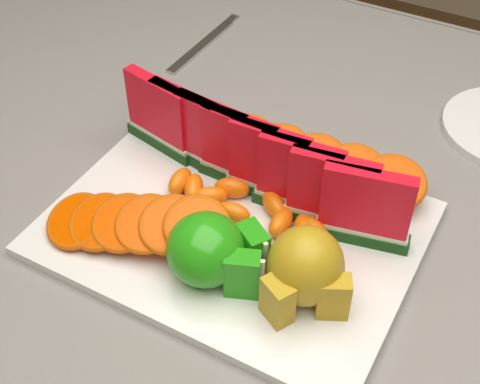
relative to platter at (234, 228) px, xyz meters
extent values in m
cube|color=#472D18|center=(0.07, 0.06, -0.03)|extent=(1.40, 0.90, 0.03)
cube|color=#472D18|center=(-0.57, 0.45, -0.40)|extent=(0.06, 0.06, 0.72)
cube|color=slate|center=(0.07, 0.06, -0.01)|extent=(1.52, 1.02, 0.01)
cube|color=slate|center=(0.07, 0.57, -0.10)|extent=(1.52, 0.01, 0.20)
cube|color=silver|center=(0.00, 0.00, 0.00)|extent=(0.40, 0.30, 0.01)
ellipsoid|color=#188512|center=(0.01, -0.07, 0.04)|extent=(0.09, 0.09, 0.08)
cube|color=#188512|center=(0.05, -0.08, 0.03)|extent=(0.04, 0.03, 0.06)
cube|color=beige|center=(0.06, -0.08, 0.03)|extent=(0.03, 0.02, 0.05)
cube|color=#188512|center=(0.05, -0.04, 0.03)|extent=(0.04, 0.04, 0.06)
cube|color=beige|center=(0.05, -0.04, 0.03)|extent=(0.03, 0.02, 0.05)
ellipsoid|color=#92600B|center=(0.11, -0.05, 0.05)|extent=(0.09, 0.09, 0.09)
cube|color=#92600B|center=(0.10, -0.09, 0.03)|extent=(0.04, 0.03, 0.05)
cube|color=#92600B|center=(0.14, -0.06, 0.03)|extent=(0.04, 0.03, 0.05)
cube|color=silver|center=(-0.24, 0.32, 0.00)|extent=(0.02, 0.17, 0.00)
cube|color=silver|center=(-0.24, 0.41, 0.00)|extent=(0.00, 0.04, 0.00)
cube|color=silver|center=(-0.24, 0.41, 0.00)|extent=(0.00, 0.04, 0.00)
cube|color=silver|center=(-0.23, 0.41, 0.00)|extent=(0.00, 0.04, 0.00)
cube|color=#0A3714|center=(-0.15, 0.08, 0.01)|extent=(0.11, 0.04, 0.01)
cube|color=silver|center=(-0.15, 0.08, 0.02)|extent=(0.10, 0.04, 0.01)
cube|color=red|center=(-0.15, 0.08, 0.07)|extent=(0.10, 0.04, 0.08)
cube|color=#0A3714|center=(-0.11, 0.07, 0.01)|extent=(0.11, 0.04, 0.01)
cube|color=silver|center=(-0.11, 0.07, 0.02)|extent=(0.10, 0.03, 0.01)
cube|color=red|center=(-0.11, 0.07, 0.07)|extent=(0.10, 0.03, 0.08)
cube|color=#0A3714|center=(-0.07, 0.07, 0.01)|extent=(0.11, 0.03, 0.01)
cube|color=silver|center=(-0.07, 0.07, 0.02)|extent=(0.10, 0.03, 0.01)
cube|color=red|center=(-0.07, 0.07, 0.07)|extent=(0.10, 0.02, 0.08)
cube|color=#0A3714|center=(-0.03, 0.06, 0.01)|extent=(0.11, 0.02, 0.01)
cube|color=silver|center=(-0.03, 0.06, 0.02)|extent=(0.10, 0.02, 0.01)
cube|color=red|center=(-0.03, 0.06, 0.07)|extent=(0.10, 0.02, 0.08)
cube|color=#0A3714|center=(0.01, 0.06, 0.01)|extent=(0.11, 0.02, 0.01)
cube|color=silver|center=(0.01, 0.06, 0.02)|extent=(0.10, 0.02, 0.01)
cube|color=red|center=(0.01, 0.06, 0.07)|extent=(0.10, 0.02, 0.08)
cube|color=#0A3714|center=(0.05, 0.06, 0.01)|extent=(0.11, 0.03, 0.01)
cube|color=silver|center=(0.05, 0.06, 0.02)|extent=(0.10, 0.03, 0.01)
cube|color=red|center=(0.05, 0.06, 0.07)|extent=(0.10, 0.02, 0.08)
cube|color=#0A3714|center=(0.09, 0.05, 0.01)|extent=(0.11, 0.04, 0.01)
cube|color=silver|center=(0.09, 0.05, 0.02)|extent=(0.10, 0.03, 0.01)
cube|color=red|center=(0.09, 0.05, 0.07)|extent=(0.10, 0.03, 0.08)
cube|color=#0A3714|center=(0.13, 0.05, 0.01)|extent=(0.11, 0.04, 0.01)
cube|color=silver|center=(0.13, 0.05, 0.02)|extent=(0.10, 0.04, 0.01)
cube|color=red|center=(0.13, 0.05, 0.07)|extent=(0.10, 0.04, 0.08)
cylinder|color=#CC2D00|center=(-0.15, -0.09, 0.02)|extent=(0.08, 0.07, 0.03)
torus|color=#DB4813|center=(-0.15, -0.09, 0.02)|extent=(0.08, 0.08, 0.03)
cylinder|color=#CC2D00|center=(-0.12, -0.08, 0.03)|extent=(0.07, 0.07, 0.03)
torus|color=#DB4813|center=(-0.12, -0.08, 0.03)|extent=(0.08, 0.08, 0.03)
cylinder|color=#CC2D00|center=(-0.09, -0.08, 0.03)|extent=(0.07, 0.06, 0.03)
torus|color=#DB4813|center=(-0.09, -0.08, 0.03)|extent=(0.07, 0.07, 0.03)
cylinder|color=#CC2D00|center=(-0.07, -0.07, 0.04)|extent=(0.07, 0.07, 0.03)
torus|color=#DB4813|center=(-0.07, -0.07, 0.04)|extent=(0.08, 0.08, 0.03)
cylinder|color=#CC2D00|center=(-0.04, -0.06, 0.04)|extent=(0.08, 0.08, 0.03)
torus|color=#DB4813|center=(-0.04, -0.06, 0.04)|extent=(0.09, 0.09, 0.03)
cylinder|color=#CC2D00|center=(-0.02, -0.05, 0.04)|extent=(0.08, 0.08, 0.03)
torus|color=#DB4813|center=(-0.02, -0.05, 0.04)|extent=(0.09, 0.09, 0.03)
cylinder|color=#CC2D00|center=(-0.10, 0.12, 0.02)|extent=(0.07, 0.07, 0.03)
torus|color=#DB4813|center=(-0.10, 0.12, 0.02)|extent=(0.08, 0.08, 0.03)
cylinder|color=#CC2D00|center=(-0.05, 0.12, 0.02)|extent=(0.07, 0.07, 0.03)
torus|color=#DB4813|center=(-0.05, 0.12, 0.02)|extent=(0.08, 0.08, 0.03)
cylinder|color=#CC2D00|center=(0.00, 0.12, 0.03)|extent=(0.08, 0.08, 0.03)
torus|color=#DB4813|center=(0.00, 0.12, 0.03)|extent=(0.09, 0.09, 0.03)
cylinder|color=#CC2D00|center=(0.04, 0.12, 0.03)|extent=(0.08, 0.08, 0.03)
torus|color=#DB4813|center=(0.04, 0.12, 0.03)|extent=(0.09, 0.09, 0.03)
cylinder|color=#CC2D00|center=(0.09, 0.12, 0.03)|extent=(0.09, 0.09, 0.03)
torus|color=#DB4813|center=(0.09, 0.12, 0.03)|extent=(0.10, 0.10, 0.03)
cylinder|color=#CC2D00|center=(0.14, 0.12, 0.03)|extent=(0.09, 0.09, 0.03)
torus|color=#DB4813|center=(0.14, 0.12, 0.03)|extent=(0.10, 0.10, 0.03)
ellipsoid|color=orange|center=(-0.08, 0.02, 0.02)|extent=(0.02, 0.04, 0.03)
ellipsoid|color=orange|center=(-0.06, 0.02, 0.02)|extent=(0.04, 0.05, 0.03)
ellipsoid|color=orange|center=(-0.04, 0.01, 0.02)|extent=(0.05, 0.04, 0.03)
ellipsoid|color=orange|center=(-0.02, 0.04, 0.02)|extent=(0.05, 0.03, 0.03)
ellipsoid|color=orange|center=(0.00, 0.00, 0.02)|extent=(0.04, 0.03, 0.03)
ellipsoid|color=orange|center=(0.03, 0.04, 0.02)|extent=(0.05, 0.04, 0.03)
ellipsoid|color=orange|center=(0.05, 0.02, 0.02)|extent=(0.02, 0.04, 0.03)
ellipsoid|color=orange|center=(0.08, 0.02, 0.02)|extent=(0.04, 0.05, 0.03)
ellipsoid|color=orange|center=(0.09, 0.02, 0.02)|extent=(0.05, 0.04, 0.03)
camera|label=1|loc=(0.26, -0.45, 0.55)|focal=50.00mm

